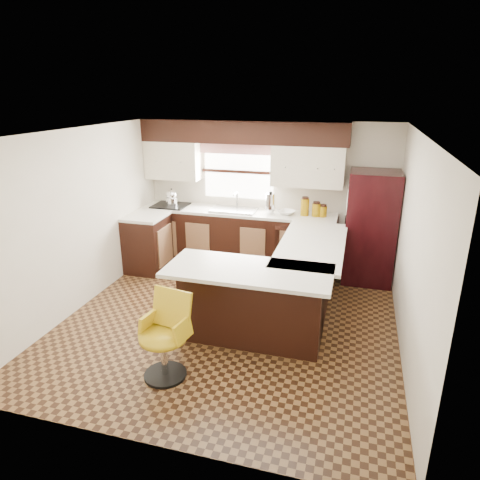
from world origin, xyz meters
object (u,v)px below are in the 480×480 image
(peninsula_return, at_px, (252,305))
(refrigerator, at_px, (371,227))
(peninsula_long, at_px, (307,277))
(bar_chair, at_px, (163,338))

(peninsula_return, bearing_deg, refrigerator, 58.16)
(peninsula_return, bearing_deg, peninsula_long, 61.70)
(refrigerator, bearing_deg, peninsula_long, -124.60)
(refrigerator, bearing_deg, bar_chair, -123.12)
(peninsula_long, relative_size, peninsula_return, 1.18)
(peninsula_return, xyz_separation_m, refrigerator, (1.33, 2.15, 0.41))
(peninsula_return, height_order, bar_chair, bar_chair)
(peninsula_long, xyz_separation_m, bar_chair, (-1.22, -1.94, 0.01))
(refrigerator, xyz_separation_m, bar_chair, (-2.03, -3.11, -0.41))
(peninsula_long, bearing_deg, peninsula_return, -118.30)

